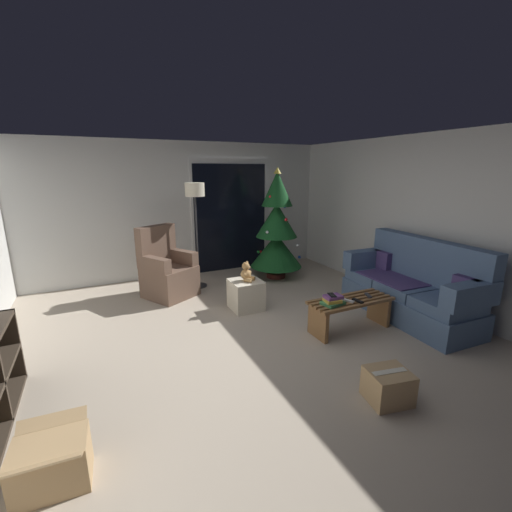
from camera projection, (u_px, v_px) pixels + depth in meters
The scene contains 20 objects.
ground_plane at pixel (251, 342), 4.03m from camera, with size 7.00×7.00×0.00m, color #B2A38E.
wall_back at pixel (183, 210), 6.39m from camera, with size 5.72×0.12×2.50m, color silver.
wall_right at pixel (429, 222), 4.92m from camera, with size 0.12×6.00×2.50m, color silver.
patio_door_frame at pixel (230, 215), 6.76m from camera, with size 1.60×0.02×2.20m, color silver.
patio_door_glass at pixel (231, 218), 6.76m from camera, with size 1.50×0.02×2.10m, color black.
couch at pixel (412, 288), 4.66m from camera, with size 0.88×1.98×1.08m.
coffee_table at pixel (350, 310), 4.27m from camera, with size 1.10×0.40×0.41m.
remote_black at pixel (358, 301), 4.16m from camera, with size 0.04×0.16×0.02m, color black.
remote_graphite at pixel (368, 295), 4.33m from camera, with size 0.04×0.16×0.02m, color #333338.
remote_white at pixel (348, 301), 4.16m from camera, with size 0.04×0.16×0.02m, color silver.
book_stack at pixel (333, 301), 4.06m from camera, with size 0.28×0.23×0.11m.
cell_phone at pixel (332, 295), 4.05m from camera, with size 0.07×0.14×0.01m, color black.
christmas_tree at pixel (277, 230), 6.23m from camera, with size 0.96×0.96×2.04m.
armchair at pixel (167, 272), 5.42m from camera, with size 0.93×0.94×1.13m.
floor_lamp at pixel (195, 200), 5.57m from camera, with size 0.32×0.32×1.78m.
ottoman at pixel (246, 295), 4.94m from camera, with size 0.44×0.44×0.43m, color beige.
teddy_bear_honey at pixel (246, 273), 4.85m from camera, with size 0.21×0.22×0.29m.
teddy_bear_cream_by_tree at pixel (245, 282), 5.78m from camera, with size 0.21×0.22×0.29m.
cardboard_box_taped_mid_floor at pixel (388, 386), 2.98m from camera, with size 0.41×0.38×0.29m.
cardboard_box_open_near_shelf at pixel (52, 464), 2.17m from camera, with size 0.46×0.50×0.37m.
Camera 1 is at (-1.53, -3.32, 2.00)m, focal length 23.72 mm.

